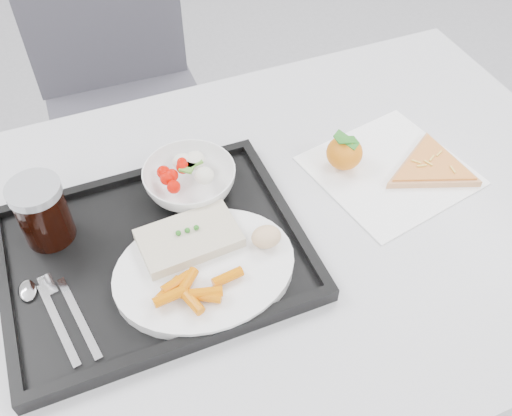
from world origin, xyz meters
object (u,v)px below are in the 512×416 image
dinner_plate (205,270)px  table (266,249)px  tray (154,255)px  salad_bowl (190,180)px  pizza_slice (431,167)px  tangerine (344,153)px  cola_glass (42,211)px  chair (121,84)px

dinner_plate → table: bearing=27.7°
tray → salad_bowl: 0.14m
salad_bowl → pizza_slice: size_ratio=0.71×
tangerine → pizza_slice: bearing=-25.7°
dinner_plate → pizza_slice: 0.45m
salad_bowl → cola_glass: 0.23m
table → chair: 0.79m
table → salad_bowl: salad_bowl is taller
tangerine → dinner_plate: bearing=-155.8°
salad_bowl → tangerine: tangerine is taller
chair → tangerine: size_ratio=12.50×
tray → salad_bowl: bearing=48.2°
chair → cola_glass: bearing=-108.6°
pizza_slice → salad_bowl: bearing=166.1°
table → salad_bowl: 0.18m
table → cola_glass: bearing=163.9°
salad_bowl → tangerine: 0.27m
dinner_plate → cola_glass: (-0.20, 0.16, 0.05)m
salad_bowl → pizza_slice: salad_bowl is taller
dinner_plate → salad_bowl: salad_bowl is taller
tray → tangerine: 0.37m
table → cola_glass: size_ratio=11.11×
dinner_plate → salad_bowl: bearing=79.1°
dinner_plate → salad_bowl: (0.03, 0.17, 0.01)m
dinner_plate → pizza_slice: bearing=8.9°
tray → dinner_plate: (0.06, -0.07, 0.02)m
table → tray: bearing=179.9°
table → salad_bowl: size_ratio=7.89×
chair → dinner_plate: (-0.03, -0.84, 0.24)m
dinner_plate → chair: bearing=88.0°
salad_bowl → table: bearing=-48.0°
chair → tray: chair is taller
tray → salad_bowl: (0.09, 0.10, 0.03)m
dinner_plate → tangerine: tangerine is taller
table → cola_glass: cola_glass is taller
chair → salad_bowl: bearing=-89.7°
chair → tangerine: 0.79m
table → chair: chair is taller
chair → tray: 0.81m
chair → tray: (-0.09, -0.77, 0.22)m
pizza_slice → tray: bearing=-179.7°
tray → dinner_plate: size_ratio=1.67×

